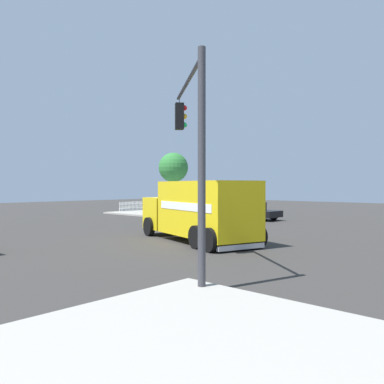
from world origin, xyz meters
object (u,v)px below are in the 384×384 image
object	(u,v)px
traffic_light_primary	(192,136)
pedestrian_near_corner	(201,202)
pickup_black	(249,210)
shade_tree_near	(173,168)
delivery_truck	(199,210)

from	to	relation	value
traffic_light_primary	pedestrian_near_corner	size ratio (longest dim) A/B	3.48
pickup_black	shade_tree_near	distance (m)	12.34
traffic_light_primary	pickup_black	world-z (taller)	traffic_light_primary
delivery_truck	pedestrian_near_corner	size ratio (longest dim) A/B	4.63
pedestrian_near_corner	shade_tree_near	size ratio (longest dim) A/B	0.29
delivery_truck	traffic_light_primary	distance (m)	8.07
delivery_truck	traffic_light_primary	xyz separation A→B (m)	(5.81, 4.94, 2.64)
pedestrian_near_corner	traffic_light_primary	bearing A→B (deg)	40.83
delivery_truck	pedestrian_near_corner	distance (m)	19.31
traffic_light_primary	pickup_black	size ratio (longest dim) A/B	1.16
pedestrian_near_corner	shade_tree_near	xyz separation A→B (m)	(-0.26, -4.14, 3.47)
pedestrian_near_corner	shade_tree_near	world-z (taller)	shade_tree_near
delivery_truck	pickup_black	xyz separation A→B (m)	(-12.10, -5.42, -0.78)
delivery_truck	pedestrian_near_corner	bearing A→B (deg)	-138.98
delivery_truck	traffic_light_primary	size ratio (longest dim) A/B	1.33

